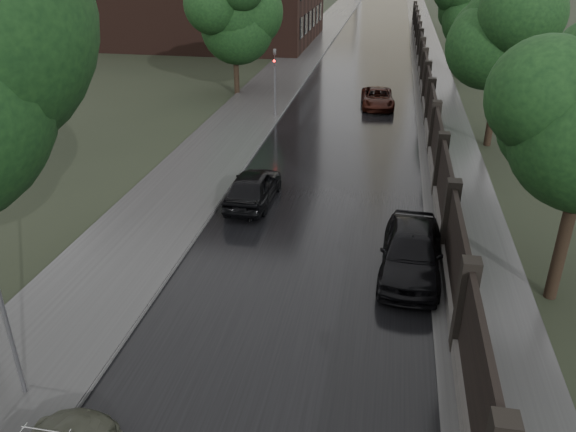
% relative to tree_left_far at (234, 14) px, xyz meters
% --- Properties ---
extents(fence_right, '(0.45, 75.72, 2.70)m').
position_rel_tree_left_far_xyz_m(fence_right, '(12.60, 2.01, -4.23)').
color(fence_right, '#383533').
rests_on(fence_right, ground).
extents(tree_left_far, '(4.25, 4.25, 7.39)m').
position_rel_tree_left_far_xyz_m(tree_left_far, '(0.00, 0.00, 0.00)').
color(tree_left_far, black).
rests_on(tree_left_far, ground).
extents(tree_right_b, '(4.08, 4.08, 7.01)m').
position_rel_tree_left_far_xyz_m(tree_right_b, '(15.50, -8.00, -0.29)').
color(tree_right_b, black).
rests_on(tree_right_b, ground).
extents(tree_right_c, '(4.08, 4.08, 7.01)m').
position_rel_tree_left_far_xyz_m(tree_right_c, '(15.50, 10.00, -0.29)').
color(tree_right_c, black).
rests_on(tree_right_c, ground).
extents(lamp_post, '(0.25, 0.12, 5.11)m').
position_rel_tree_left_far_xyz_m(lamp_post, '(2.60, -28.50, -2.57)').
color(lamp_post, '#59595E').
rests_on(lamp_post, ground).
extents(traffic_light, '(0.16, 0.32, 4.00)m').
position_rel_tree_left_far_xyz_m(traffic_light, '(3.70, -5.01, -2.84)').
color(traffic_light, '#59595E').
rests_on(traffic_light, ground).
extents(hatchback_left, '(1.75, 4.15, 1.40)m').
position_rel_tree_left_far_xyz_m(hatchback_left, '(5.28, -17.13, -4.54)').
color(hatchback_left, black).
rests_on(hatchback_left, ground).
extents(car_right_near, '(2.09, 4.74, 1.59)m').
position_rel_tree_left_far_xyz_m(car_right_near, '(11.40, -21.39, -4.45)').
color(car_right_near, black).
rests_on(car_right_near, ground).
extents(car_right_far, '(2.30, 4.36, 1.17)m').
position_rel_tree_left_far_xyz_m(car_right_far, '(9.60, -1.54, -4.66)').
color(car_right_far, black).
rests_on(car_right_far, ground).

